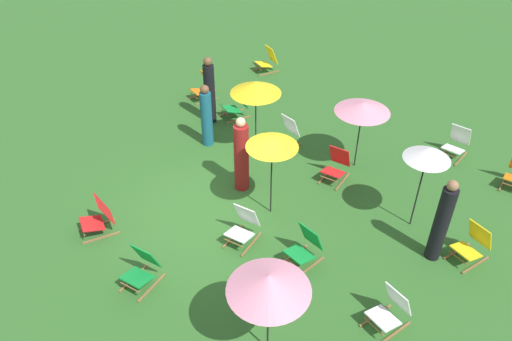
% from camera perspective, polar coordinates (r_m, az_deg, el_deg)
% --- Properties ---
extents(ground_plane, '(40.00, 40.00, 0.00)m').
position_cam_1_polar(ground_plane, '(10.82, -4.72, -4.69)').
color(ground_plane, '#2D6026').
extents(deckchair_0, '(0.65, 0.85, 0.83)m').
position_cam_1_polar(deckchair_0, '(16.52, 1.34, 12.59)').
color(deckchair_0, olive).
rests_on(deckchair_0, ground).
extents(deckchair_1, '(0.57, 0.81, 0.83)m').
position_cam_1_polar(deckchair_1, '(8.82, 15.28, -15.29)').
color(deckchair_1, olive).
rests_on(deckchair_1, ground).
extents(deckchair_2, '(0.49, 0.77, 0.83)m').
position_cam_1_polar(deckchair_2, '(9.53, 5.69, -8.76)').
color(deckchair_2, olive).
rests_on(deckchair_2, ground).
extents(deckchair_3, '(0.68, 0.87, 0.83)m').
position_cam_1_polar(deckchair_3, '(9.35, -13.04, -10.92)').
color(deckchair_3, olive).
rests_on(deckchair_3, ground).
extents(deckchair_4, '(0.60, 0.83, 0.83)m').
position_cam_1_polar(deckchair_4, '(10.39, 23.75, -7.81)').
color(deckchair_4, olive).
rests_on(deckchair_4, ground).
extents(deckchair_5, '(0.67, 0.86, 0.83)m').
position_cam_1_polar(deckchair_5, '(10.57, -17.72, -5.22)').
color(deckchair_5, olive).
rests_on(deckchair_5, ground).
extents(deckchair_6, '(0.57, 0.81, 0.83)m').
position_cam_1_polar(deckchair_6, '(13.21, 22.17, 2.95)').
color(deckchair_6, olive).
rests_on(deckchair_6, ground).
extents(deckchair_7, '(0.66, 0.86, 0.83)m').
position_cam_1_polar(deckchair_7, '(11.62, 9.28, 0.58)').
color(deckchair_7, olive).
rests_on(deckchair_7, ground).
extents(deckchair_8, '(0.68, 0.87, 0.83)m').
position_cam_1_polar(deckchair_8, '(9.89, -1.47, -6.44)').
color(deckchair_8, olive).
rests_on(deckchair_8, ground).
extents(deckchair_9, '(0.58, 0.82, 0.83)m').
position_cam_1_polar(deckchair_9, '(14.88, -6.02, 9.53)').
color(deckchair_9, olive).
rests_on(deckchair_9, ground).
extents(deckchair_10, '(0.50, 0.78, 0.83)m').
position_cam_1_polar(deckchair_10, '(12.64, 3.51, 4.32)').
color(deckchair_10, olive).
rests_on(deckchair_10, ground).
extents(deckchair_12, '(0.64, 0.85, 0.83)m').
position_cam_1_polar(deckchair_12, '(13.90, -2.28, 7.61)').
color(deckchair_12, olive).
rests_on(deckchair_12, ground).
extents(umbrella_0, '(1.27, 1.27, 1.76)m').
position_cam_1_polar(umbrella_0, '(7.27, 1.50, -12.86)').
color(umbrella_0, black).
rests_on(umbrella_0, ground).
extents(umbrella_1, '(1.27, 1.27, 1.74)m').
position_cam_1_polar(umbrella_1, '(11.48, 12.24, 7.16)').
color(umbrella_1, black).
rests_on(umbrella_1, ground).
extents(umbrella_2, '(0.91, 0.91, 1.94)m').
position_cam_1_polar(umbrella_2, '(9.89, 19.24, 1.84)').
color(umbrella_2, black).
rests_on(umbrella_2, ground).
extents(umbrella_3, '(1.23, 1.23, 1.89)m').
position_cam_1_polar(umbrella_3, '(11.81, -0.03, 9.58)').
color(umbrella_3, black).
rests_on(umbrella_3, ground).
extents(umbrella_4, '(1.06, 1.06, 1.94)m').
position_cam_1_polar(umbrella_4, '(9.67, 1.88, 3.34)').
color(umbrella_4, black).
rests_on(umbrella_4, ground).
extents(person_0, '(0.47, 0.47, 1.85)m').
position_cam_1_polar(person_0, '(10.91, -1.70, 1.66)').
color(person_0, maroon).
rests_on(person_0, ground).
extents(person_1, '(0.31, 0.31, 1.87)m').
position_cam_1_polar(person_1, '(9.83, 20.65, -5.64)').
color(person_1, black).
rests_on(person_1, ground).
extents(person_2, '(0.31, 0.31, 1.68)m').
position_cam_1_polar(person_2, '(12.52, -5.75, 6.19)').
color(person_2, '#195972').
rests_on(person_2, ground).
extents(person_3, '(0.39, 0.39, 1.90)m').
position_cam_1_polar(person_3, '(13.46, -5.39, 9.09)').
color(person_3, black).
rests_on(person_3, ground).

